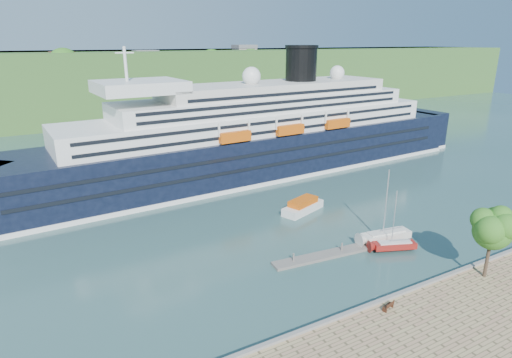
% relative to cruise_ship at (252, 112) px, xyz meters
% --- Properties ---
extents(ground, '(400.00, 400.00, 0.00)m').
position_rel_cruise_ship_xyz_m(ground, '(-6.96, -50.05, -13.50)').
color(ground, '#294A49').
rests_on(ground, ground).
extents(far_hillside, '(400.00, 50.00, 24.00)m').
position_rel_cruise_ship_xyz_m(far_hillside, '(-6.96, 94.95, -1.50)').
color(far_hillside, '#346227').
rests_on(far_hillside, ground).
extents(quay_coping, '(220.00, 0.50, 0.30)m').
position_rel_cruise_ship_xyz_m(quay_coping, '(-6.96, -50.25, -12.35)').
color(quay_coping, slate).
rests_on(quay_coping, promenade).
extents(cruise_ship, '(120.94, 23.37, 27.00)m').
position_rel_cruise_ship_xyz_m(cruise_ship, '(0.00, 0.00, 0.00)').
color(cruise_ship, black).
rests_on(cruise_ship, ground).
extents(park_bench, '(1.70, 1.03, 1.02)m').
position_rel_cruise_ship_xyz_m(park_bench, '(-11.84, -51.59, -11.99)').
color(park_bench, '#462414').
rests_on(park_bench, promenade).
extents(promenade_tree, '(5.80, 5.80, 9.61)m').
position_rel_cruise_ship_xyz_m(promenade_tree, '(3.17, -52.35, -7.69)').
color(promenade_tree, '#255F19').
rests_on(promenade_tree, promenade).
extents(floating_pontoon, '(17.03, 3.66, 0.38)m').
position_rel_cruise_ship_xyz_m(floating_pontoon, '(-8.46, -37.81, -13.31)').
color(floating_pontoon, gray).
rests_on(floating_pontoon, ground).
extents(sailboat_red, '(6.76, 4.10, 8.46)m').
position_rel_cruise_ship_xyz_m(sailboat_red, '(0.14, -41.06, -9.27)').
color(sailboat_red, maroon).
rests_on(sailboat_red, ground).
extents(sailboat_white_far, '(8.41, 3.46, 10.54)m').
position_rel_cruise_ship_xyz_m(sailboat_white_far, '(1.05, -38.57, -8.23)').
color(sailboat_white_far, silver).
rests_on(sailboat_white_far, ground).
extents(tender_launch, '(8.89, 5.48, 2.32)m').
position_rel_cruise_ship_xyz_m(tender_launch, '(-2.67, -23.13, -12.34)').
color(tender_launch, '#CA510B').
rests_on(tender_launch, ground).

